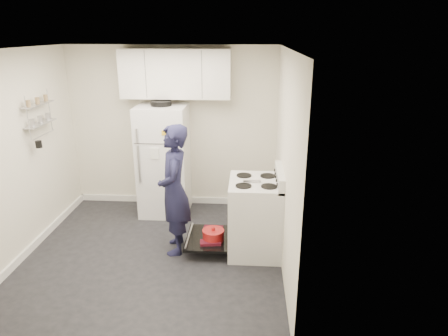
# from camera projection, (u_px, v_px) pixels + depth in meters

# --- Properties ---
(room) EXTENTS (3.21, 3.21, 2.51)m
(room) POSITION_uv_depth(u_px,v_px,m) (147.00, 162.00, 4.74)
(room) COLOR black
(room) RESTS_ON ground
(electric_range) EXTENTS (0.66, 0.76, 1.10)m
(electric_range) POSITION_uv_depth(u_px,v_px,m) (254.00, 217.00, 5.02)
(electric_range) COLOR silver
(electric_range) RESTS_ON ground
(open_oven_door) EXTENTS (0.55, 0.70, 0.22)m
(open_oven_door) POSITION_uv_depth(u_px,v_px,m) (210.00, 237.00, 5.12)
(open_oven_door) COLOR black
(open_oven_door) RESTS_ON ground
(refrigerator) EXTENTS (0.72, 0.74, 1.73)m
(refrigerator) POSITION_uv_depth(u_px,v_px,m) (164.00, 160.00, 6.02)
(refrigerator) COLOR white
(refrigerator) RESTS_ON ground
(upper_cabinets) EXTENTS (1.60, 0.33, 0.70)m
(upper_cabinets) POSITION_uv_depth(u_px,v_px,m) (176.00, 74.00, 5.77)
(upper_cabinets) COLOR silver
(upper_cabinets) RESTS_ON room
(wall_shelf_rack) EXTENTS (0.14, 0.60, 0.61)m
(wall_shelf_rack) POSITION_uv_depth(u_px,v_px,m) (39.00, 114.00, 5.11)
(wall_shelf_rack) COLOR #B2B2B7
(wall_shelf_rack) RESTS_ON room
(person) EXTENTS (0.49, 0.66, 1.65)m
(person) POSITION_uv_depth(u_px,v_px,m) (174.00, 190.00, 4.92)
(person) COLOR #191937
(person) RESTS_ON ground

